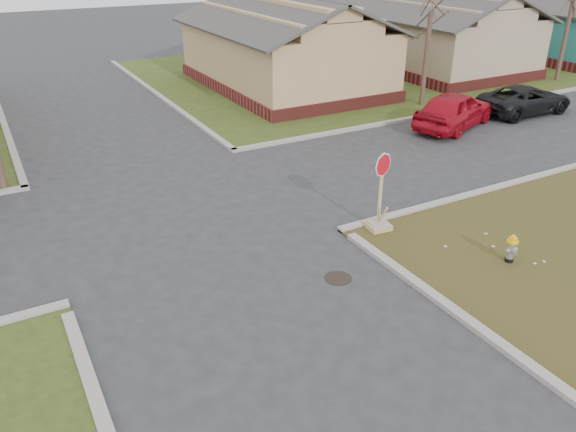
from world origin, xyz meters
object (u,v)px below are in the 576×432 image
stop_sign (379,213)px  red_sedan (454,110)px  fire_hydrant (512,247)px  dark_pickup (525,99)px

stop_sign → red_sedan: bearing=41.3°
fire_hydrant → dark_pickup: 14.08m
red_sedan → dark_pickup: red_sedan is taller
stop_sign → dark_pickup: (12.65, 5.94, 0.11)m
fire_hydrant → red_sedan: (6.58, 8.84, 0.31)m
red_sedan → dark_pickup: size_ratio=0.99×
fire_hydrant → stop_sign: stop_sign is taller
red_sedan → dark_pickup: 4.33m
stop_sign → red_sedan: (8.32, 5.89, 0.25)m
stop_sign → red_sedan: stop_sign is taller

